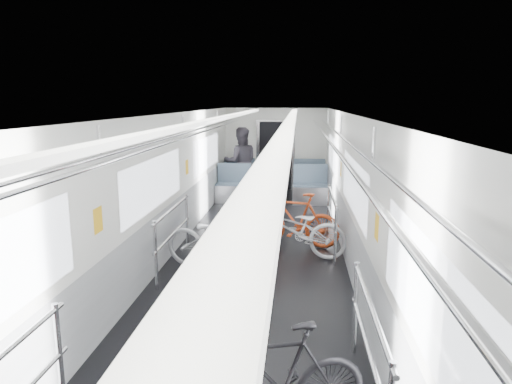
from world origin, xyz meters
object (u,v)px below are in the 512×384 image
bike_right_near (275,378)px  bike_right_far (295,219)px  person_standing (265,194)px  bike_aisle (264,217)px  person_seated (241,162)px  bike_left_far (221,240)px  bike_right_mid (292,229)px

bike_right_near → bike_right_far: 4.79m
person_standing → bike_aisle: bearing=83.3°
bike_aisle → person_standing: 0.44m
bike_right_far → person_seated: bearing=-145.4°
bike_left_far → person_standing: person_standing is taller
person_seated → bike_left_far: bearing=82.9°
bike_right_mid → bike_aisle: 1.17m
bike_right_mid → person_seated: 5.11m
bike_right_near → person_standing: bearing=169.2°
bike_aisle → person_seated: bearing=114.0°
person_standing → person_seated: size_ratio=0.88×
bike_right_far → person_standing: size_ratio=0.99×
person_standing → bike_left_far: bearing=75.1°
bike_right_near → bike_right_far: (0.12, 4.79, 0.05)m
bike_right_near → person_seated: (-1.40, 9.07, 0.50)m
bike_right_near → bike_aisle: bike_right_near is taller
person_seated → person_standing: bearing=93.2°
person_standing → bike_right_mid: bearing=116.9°
person_standing → bike_right_far: bearing=139.5°
bike_right_mid → bike_right_far: size_ratio=1.12×
bike_left_far → person_seated: 5.64m
bike_left_far → bike_aisle: bike_left_far is taller
bike_aisle → bike_left_far: bearing=-96.8°
bike_left_far → person_standing: 1.98m
bike_left_far → person_seated: person_seated is taller
bike_right_near → bike_aisle: 5.24m
person_seated → bike_aisle: bearing=92.6°
bike_right_near → bike_right_mid: size_ratio=0.81×
bike_right_mid → bike_right_far: 0.60m
bike_left_far → bike_right_far: bike_right_far is taller
bike_right_far → bike_aisle: (-0.59, 0.43, -0.09)m
bike_aisle → person_standing: bearing=91.9°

